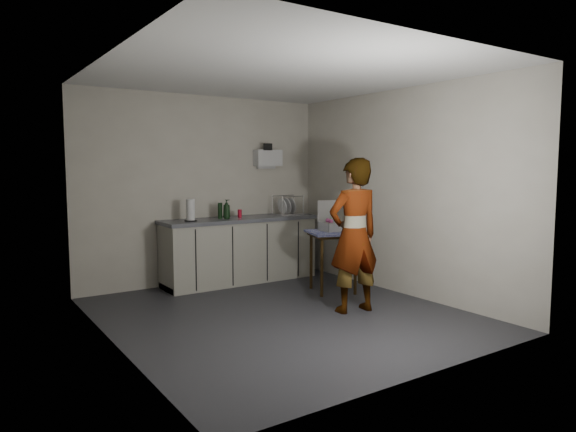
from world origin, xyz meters
TOP-DOWN VIEW (x-y plane):
  - ground at (0.00, 0.00)m, footprint 4.00×4.00m
  - wall_back at (0.00, 1.99)m, footprint 3.60×0.02m
  - wall_right at (1.79, 0.00)m, footprint 0.02×4.00m
  - wall_left at (-1.79, 0.00)m, footprint 0.02×4.00m
  - ceiling at (0.00, 0.00)m, footprint 3.60×4.00m
  - kitchen_counter at (0.40, 1.70)m, footprint 2.24×0.62m
  - wall_shelf at (1.00, 1.92)m, footprint 0.42×0.18m
  - side_table at (1.12, 0.51)m, footprint 0.78×0.78m
  - standing_man at (0.73, -0.33)m, footprint 0.67×0.48m
  - soap_bottle at (0.17, 1.66)m, footprint 0.14×0.14m
  - soda_can at (0.41, 1.72)m, footprint 0.06×0.06m
  - dark_bottle at (0.11, 1.72)m, footprint 0.06×0.06m
  - paper_towel at (-0.36, 1.64)m, footprint 0.16×0.16m
  - dish_rack at (1.19, 1.68)m, footprint 0.41×0.31m
  - bakery_box at (1.15, 0.59)m, footprint 0.31×0.32m

SIDE VIEW (x-z plane):
  - ground at x=0.00m, z-range 0.00..0.00m
  - kitchen_counter at x=0.40m, z-range -0.03..0.88m
  - side_table at x=1.12m, z-range 0.29..1.08m
  - standing_man at x=0.73m, z-range 0.00..1.72m
  - bakery_box at x=1.15m, z-range 0.68..1.07m
  - soda_can at x=0.41m, z-range 0.91..1.02m
  - dish_rack at x=1.19m, z-range 0.83..1.12m
  - dark_bottle at x=0.11m, z-range 0.91..1.13m
  - soap_bottle at x=0.17m, z-range 0.91..1.17m
  - paper_towel at x=-0.36m, z-range 0.90..1.19m
  - wall_back at x=0.00m, z-range 0.00..2.60m
  - wall_right at x=1.79m, z-range 0.00..2.60m
  - wall_left at x=-1.79m, z-range 0.00..2.60m
  - wall_shelf at x=1.00m, z-range 1.56..1.93m
  - ceiling at x=0.00m, z-range 2.59..2.60m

